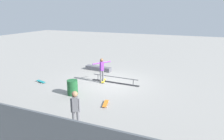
# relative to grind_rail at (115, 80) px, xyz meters

# --- Properties ---
(ground_plane) EXTENTS (60.00, 60.00, 0.00)m
(ground_plane) POSITION_rel_grind_rail_xyz_m (0.37, 0.05, -0.18)
(ground_plane) COLOR gray
(grind_rail) EXTENTS (3.28, 0.35, 0.42)m
(grind_rail) POSITION_rel_grind_rail_xyz_m (0.00, 0.00, 0.00)
(grind_rail) COLOR black
(grind_rail) RESTS_ON ground_plane
(skate_ledge) EXTENTS (2.14, 0.60, 0.32)m
(skate_ledge) POSITION_rel_grind_rail_xyz_m (2.27, -2.17, -0.02)
(skate_ledge) COLOR #595960
(skate_ledge) RESTS_ON ground_plane
(skater_main) EXTENTS (0.80, 1.12, 1.62)m
(skater_main) POSITION_rel_grind_rail_xyz_m (0.80, 0.28, 0.76)
(skater_main) COLOR slate
(skater_main) RESTS_ON ground_plane
(skateboard_main) EXTENTS (0.41, 0.82, 0.09)m
(skateboard_main) POSITION_rel_grind_rail_xyz_m (0.78, 0.09, -0.11)
(skateboard_main) COLOR yellow
(skateboard_main) RESTS_ON ground_plane
(bystander_grey_shirt) EXTENTS (0.36, 0.27, 1.63)m
(bystander_grey_shirt) POSITION_rel_grind_rail_xyz_m (-0.64, 5.65, 0.74)
(bystander_grey_shirt) COLOR slate
(bystander_grey_shirt) RESTS_ON ground_plane
(loose_skateboard_teal) EXTENTS (0.82, 0.42, 0.09)m
(loose_skateboard_teal) POSITION_rel_grind_rail_xyz_m (4.49, 1.79, -0.11)
(loose_skateboard_teal) COLOR teal
(loose_skateboard_teal) RESTS_ON ground_plane
(loose_skateboard_orange) EXTENTS (0.40, 0.82, 0.09)m
(loose_skateboard_orange) POSITION_rel_grind_rail_xyz_m (-0.77, 3.18, -0.11)
(loose_skateboard_orange) COLOR orange
(loose_skateboard_orange) RESTS_ON ground_plane
(trash_bin) EXTENTS (0.58, 0.58, 0.84)m
(trash_bin) POSITION_rel_grind_rail_xyz_m (1.45, 2.70, 0.23)
(trash_bin) COLOR #1E592D
(trash_bin) RESTS_ON ground_plane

